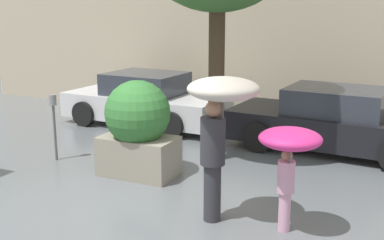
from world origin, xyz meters
TOP-DOWN VIEW (x-y plane):
  - ground_plane at (0.00, 0.00)m, footprint 40.00×40.00m
  - building_facade at (0.00, 6.50)m, footprint 18.00×0.30m
  - planter_box at (-0.55, 1.40)m, footprint 1.33×1.14m
  - person_adult at (1.44, 0.22)m, footprint 0.95×0.95m
  - person_child at (2.37, 0.27)m, footprint 0.80×0.80m
  - parked_car_near at (-2.36, 4.74)m, footprint 4.13×2.14m
  - parked_car_far at (2.30, 4.43)m, footprint 4.35×2.20m
  - parking_meter at (-2.46, 1.46)m, footprint 0.14×0.14m

SIDE VIEW (x-z plane):
  - ground_plane at x=0.00m, z-range 0.00..0.00m
  - parked_car_near at x=-2.36m, z-range -0.05..1.25m
  - parked_car_far at x=2.30m, z-range -0.05..1.25m
  - planter_box at x=-0.55m, z-range 0.02..1.71m
  - parking_meter at x=-2.46m, z-range 0.28..1.57m
  - person_child at x=2.37m, z-range 0.45..1.88m
  - person_adult at x=1.44m, z-range 0.55..2.57m
  - building_facade at x=0.00m, z-range 0.00..6.00m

